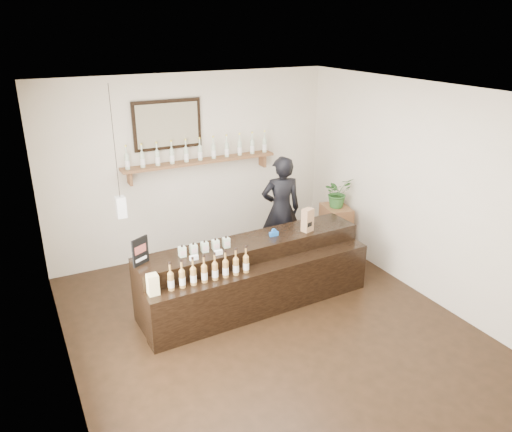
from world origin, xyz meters
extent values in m
plane|color=black|center=(0.00, 0.00, 0.00)|extent=(5.00, 5.00, 0.00)
plane|color=beige|center=(0.00, 2.50, 1.40)|extent=(4.50, 0.00, 4.50)
plane|color=beige|center=(0.00, -2.50, 1.40)|extent=(4.50, 0.00, 4.50)
plane|color=beige|center=(-2.25, 0.00, 1.40)|extent=(0.00, 5.00, 5.00)
plane|color=beige|center=(2.25, 0.00, 1.40)|extent=(0.00, 5.00, 5.00)
plane|color=white|center=(0.00, 0.00, 2.80)|extent=(5.00, 5.00, 0.00)
cube|color=brown|center=(0.10, 2.37, 1.50)|extent=(2.40, 0.25, 0.04)
cube|color=brown|center=(-0.98, 2.40, 1.38)|extent=(0.04, 0.20, 0.20)
cube|color=brown|center=(1.18, 2.40, 1.38)|extent=(0.04, 0.20, 0.20)
cube|color=black|center=(-0.35, 2.47, 2.08)|extent=(1.02, 0.04, 0.72)
cube|color=#4A4130|center=(-0.35, 2.44, 2.08)|extent=(0.92, 0.01, 0.62)
cube|color=white|center=(-1.30, 1.60, 1.25)|extent=(0.12, 0.12, 0.28)
cylinder|color=black|center=(-1.30, 1.60, 2.09)|extent=(0.01, 0.01, 1.41)
cylinder|color=beige|center=(-1.00, 2.37, 1.62)|extent=(0.07, 0.07, 0.20)
cone|color=beige|center=(-1.00, 2.37, 1.75)|extent=(0.07, 0.07, 0.05)
cylinder|color=beige|center=(-1.00, 2.37, 1.81)|extent=(0.02, 0.02, 0.07)
cylinder|color=yellow|center=(-1.00, 2.37, 1.86)|extent=(0.03, 0.03, 0.02)
cylinder|color=white|center=(-1.00, 2.37, 1.60)|extent=(0.07, 0.07, 0.09)
cylinder|color=beige|center=(-0.78, 2.37, 1.62)|extent=(0.07, 0.07, 0.20)
cone|color=beige|center=(-0.78, 2.37, 1.75)|extent=(0.07, 0.07, 0.05)
cylinder|color=beige|center=(-0.78, 2.37, 1.81)|extent=(0.02, 0.02, 0.07)
cylinder|color=yellow|center=(-0.78, 2.37, 1.86)|extent=(0.03, 0.03, 0.02)
cylinder|color=white|center=(-0.78, 2.37, 1.60)|extent=(0.07, 0.07, 0.09)
cylinder|color=beige|center=(-0.56, 2.37, 1.62)|extent=(0.07, 0.07, 0.20)
cone|color=beige|center=(-0.56, 2.37, 1.75)|extent=(0.07, 0.07, 0.05)
cylinder|color=beige|center=(-0.56, 2.37, 1.81)|extent=(0.02, 0.02, 0.07)
cylinder|color=yellow|center=(-0.56, 2.37, 1.86)|extent=(0.03, 0.03, 0.02)
cylinder|color=white|center=(-0.56, 2.37, 1.60)|extent=(0.07, 0.07, 0.09)
cylinder|color=beige|center=(-0.34, 2.37, 1.62)|extent=(0.07, 0.07, 0.20)
cone|color=beige|center=(-0.34, 2.37, 1.75)|extent=(0.07, 0.07, 0.05)
cylinder|color=beige|center=(-0.34, 2.37, 1.81)|extent=(0.02, 0.02, 0.07)
cylinder|color=yellow|center=(-0.34, 2.37, 1.86)|extent=(0.03, 0.03, 0.02)
cylinder|color=white|center=(-0.34, 2.37, 1.60)|extent=(0.07, 0.07, 0.09)
cylinder|color=beige|center=(-0.12, 2.37, 1.62)|extent=(0.07, 0.07, 0.20)
cone|color=beige|center=(-0.12, 2.37, 1.75)|extent=(0.07, 0.07, 0.05)
cylinder|color=beige|center=(-0.12, 2.37, 1.81)|extent=(0.02, 0.02, 0.07)
cylinder|color=yellow|center=(-0.12, 2.37, 1.86)|extent=(0.03, 0.03, 0.02)
cylinder|color=white|center=(-0.12, 2.37, 1.60)|extent=(0.07, 0.07, 0.09)
cylinder|color=beige|center=(0.10, 2.37, 1.62)|extent=(0.07, 0.07, 0.20)
cone|color=beige|center=(0.10, 2.37, 1.75)|extent=(0.07, 0.07, 0.05)
cylinder|color=beige|center=(0.10, 2.37, 1.81)|extent=(0.02, 0.02, 0.07)
cylinder|color=yellow|center=(0.10, 2.37, 1.86)|extent=(0.03, 0.03, 0.02)
cylinder|color=white|center=(0.10, 2.37, 1.60)|extent=(0.07, 0.07, 0.09)
cylinder|color=beige|center=(0.32, 2.37, 1.62)|extent=(0.07, 0.07, 0.20)
cone|color=beige|center=(0.32, 2.37, 1.75)|extent=(0.07, 0.07, 0.05)
cylinder|color=beige|center=(0.32, 2.37, 1.81)|extent=(0.02, 0.02, 0.07)
cylinder|color=yellow|center=(0.32, 2.37, 1.86)|extent=(0.03, 0.03, 0.02)
cylinder|color=white|center=(0.32, 2.37, 1.60)|extent=(0.07, 0.07, 0.09)
cylinder|color=beige|center=(0.54, 2.37, 1.62)|extent=(0.07, 0.07, 0.20)
cone|color=beige|center=(0.54, 2.37, 1.75)|extent=(0.07, 0.07, 0.05)
cylinder|color=beige|center=(0.54, 2.37, 1.81)|extent=(0.02, 0.02, 0.07)
cylinder|color=yellow|center=(0.54, 2.37, 1.86)|extent=(0.03, 0.03, 0.02)
cylinder|color=white|center=(0.54, 2.37, 1.60)|extent=(0.07, 0.07, 0.09)
cylinder|color=beige|center=(0.76, 2.37, 1.62)|extent=(0.07, 0.07, 0.20)
cone|color=beige|center=(0.76, 2.37, 1.75)|extent=(0.07, 0.07, 0.05)
cylinder|color=beige|center=(0.76, 2.37, 1.81)|extent=(0.02, 0.02, 0.07)
cylinder|color=yellow|center=(0.76, 2.37, 1.86)|extent=(0.03, 0.03, 0.02)
cylinder|color=white|center=(0.76, 2.37, 1.60)|extent=(0.07, 0.07, 0.09)
cylinder|color=beige|center=(0.98, 2.37, 1.62)|extent=(0.07, 0.07, 0.20)
cone|color=beige|center=(0.98, 2.37, 1.75)|extent=(0.07, 0.07, 0.05)
cylinder|color=beige|center=(0.98, 2.37, 1.81)|extent=(0.02, 0.02, 0.07)
cylinder|color=yellow|center=(0.98, 2.37, 1.86)|extent=(0.03, 0.03, 0.02)
cylinder|color=white|center=(0.98, 2.37, 1.60)|extent=(0.07, 0.07, 0.09)
cylinder|color=beige|center=(1.20, 2.37, 1.62)|extent=(0.07, 0.07, 0.20)
cone|color=beige|center=(1.20, 2.37, 1.75)|extent=(0.07, 0.07, 0.05)
cylinder|color=beige|center=(1.20, 2.37, 1.81)|extent=(0.02, 0.02, 0.07)
cylinder|color=yellow|center=(1.20, 2.37, 1.86)|extent=(0.03, 0.03, 0.02)
cylinder|color=white|center=(1.20, 2.37, 1.60)|extent=(0.07, 0.07, 0.09)
cube|color=black|center=(0.12, 0.70, 0.43)|extent=(3.07, 0.68, 0.85)
cube|color=black|center=(0.12, 0.30, 0.32)|extent=(3.05, 0.41, 0.64)
cube|color=white|center=(-0.73, 0.50, 0.88)|extent=(0.10, 0.04, 0.05)
cube|color=white|center=(-0.42, 0.50, 0.88)|extent=(0.10, 0.04, 0.05)
cube|color=#DBCB86|center=(-1.30, 0.30, 0.70)|extent=(0.12, 0.12, 0.12)
cube|color=#DBCB86|center=(-1.30, 0.30, 0.82)|extent=(0.12, 0.12, 0.12)
cube|color=beige|center=(-0.82, 0.66, 0.91)|extent=(0.08, 0.08, 0.13)
cube|color=#D0A8A2|center=(-0.82, 0.61, 0.91)|extent=(0.07, 0.00, 0.06)
cylinder|color=black|center=(-0.82, 0.66, 0.98)|extent=(0.02, 0.02, 0.03)
cube|color=beige|center=(-0.68, 0.66, 0.91)|extent=(0.08, 0.08, 0.13)
cube|color=#D0A8A2|center=(-0.68, 0.61, 0.91)|extent=(0.07, 0.00, 0.06)
cylinder|color=black|center=(-0.68, 0.66, 0.98)|extent=(0.02, 0.02, 0.03)
cube|color=beige|center=(-0.53, 0.66, 0.91)|extent=(0.08, 0.08, 0.13)
cube|color=#D0A8A2|center=(-0.53, 0.61, 0.91)|extent=(0.07, 0.00, 0.06)
cylinder|color=black|center=(-0.53, 0.66, 0.98)|extent=(0.02, 0.02, 0.03)
cube|color=beige|center=(-0.39, 0.66, 0.91)|extent=(0.08, 0.08, 0.13)
cube|color=#D0A8A2|center=(-0.39, 0.61, 0.91)|extent=(0.07, 0.00, 0.06)
cylinder|color=black|center=(-0.39, 0.66, 0.98)|extent=(0.02, 0.02, 0.03)
cube|color=beige|center=(-0.25, 0.66, 0.91)|extent=(0.08, 0.08, 0.13)
cube|color=#D0A8A2|center=(-0.25, 0.61, 0.91)|extent=(0.07, 0.00, 0.06)
cylinder|color=black|center=(-0.25, 0.66, 0.98)|extent=(0.02, 0.02, 0.03)
cylinder|color=olive|center=(-1.09, 0.30, 0.75)|extent=(0.07, 0.07, 0.20)
cone|color=olive|center=(-1.09, 0.30, 0.87)|extent=(0.07, 0.07, 0.05)
cylinder|color=olive|center=(-1.09, 0.30, 0.93)|extent=(0.02, 0.02, 0.07)
cylinder|color=black|center=(-1.09, 0.30, 0.98)|extent=(0.03, 0.03, 0.02)
cylinder|color=white|center=(-1.09, 0.30, 0.73)|extent=(0.07, 0.07, 0.09)
cylinder|color=olive|center=(-0.96, 0.30, 0.75)|extent=(0.07, 0.07, 0.20)
cone|color=olive|center=(-0.96, 0.30, 0.87)|extent=(0.07, 0.07, 0.05)
cylinder|color=olive|center=(-0.96, 0.30, 0.93)|extent=(0.02, 0.02, 0.07)
cylinder|color=black|center=(-0.96, 0.30, 0.98)|extent=(0.03, 0.03, 0.02)
cylinder|color=white|center=(-0.96, 0.30, 0.73)|extent=(0.07, 0.07, 0.09)
cylinder|color=olive|center=(-0.82, 0.30, 0.75)|extent=(0.07, 0.07, 0.20)
cone|color=olive|center=(-0.82, 0.30, 0.87)|extent=(0.07, 0.07, 0.05)
cylinder|color=olive|center=(-0.82, 0.30, 0.93)|extent=(0.02, 0.02, 0.07)
cylinder|color=black|center=(-0.82, 0.30, 0.98)|extent=(0.03, 0.03, 0.02)
cylinder|color=white|center=(-0.82, 0.30, 0.73)|extent=(0.07, 0.07, 0.09)
cylinder|color=olive|center=(-0.69, 0.30, 0.75)|extent=(0.07, 0.07, 0.20)
cone|color=olive|center=(-0.69, 0.30, 0.87)|extent=(0.07, 0.07, 0.05)
cylinder|color=olive|center=(-0.69, 0.30, 0.93)|extent=(0.02, 0.02, 0.07)
cylinder|color=black|center=(-0.69, 0.30, 0.98)|extent=(0.03, 0.03, 0.02)
cylinder|color=white|center=(-0.69, 0.30, 0.73)|extent=(0.07, 0.07, 0.09)
cylinder|color=olive|center=(-0.55, 0.30, 0.75)|extent=(0.07, 0.07, 0.20)
cone|color=olive|center=(-0.55, 0.30, 0.87)|extent=(0.07, 0.07, 0.05)
cylinder|color=olive|center=(-0.55, 0.30, 0.93)|extent=(0.02, 0.02, 0.07)
cylinder|color=black|center=(-0.55, 0.30, 0.98)|extent=(0.03, 0.03, 0.02)
cylinder|color=white|center=(-0.55, 0.30, 0.73)|extent=(0.07, 0.07, 0.09)
cylinder|color=olive|center=(-0.42, 0.30, 0.75)|extent=(0.07, 0.07, 0.20)
cone|color=olive|center=(-0.42, 0.30, 0.87)|extent=(0.07, 0.07, 0.05)
cylinder|color=olive|center=(-0.42, 0.30, 0.93)|extent=(0.02, 0.02, 0.07)
cylinder|color=black|center=(-0.42, 0.30, 0.98)|extent=(0.03, 0.03, 0.02)
cylinder|color=white|center=(-0.42, 0.30, 0.73)|extent=(0.07, 0.07, 0.09)
cylinder|color=olive|center=(-0.28, 0.30, 0.75)|extent=(0.07, 0.07, 0.20)
cone|color=olive|center=(-0.28, 0.30, 0.87)|extent=(0.07, 0.07, 0.05)
cylinder|color=olive|center=(-0.28, 0.30, 0.93)|extent=(0.02, 0.02, 0.07)
cylinder|color=black|center=(-0.28, 0.30, 0.98)|extent=(0.03, 0.03, 0.02)
cylinder|color=white|center=(-0.28, 0.30, 0.73)|extent=(0.07, 0.07, 0.09)
cylinder|color=olive|center=(-0.15, 0.30, 0.75)|extent=(0.07, 0.07, 0.20)
cone|color=olive|center=(-0.15, 0.30, 0.87)|extent=(0.07, 0.07, 0.05)
cylinder|color=olive|center=(-0.15, 0.30, 0.93)|extent=(0.02, 0.02, 0.07)
cylinder|color=black|center=(-0.15, 0.30, 0.98)|extent=(0.03, 0.03, 0.02)
cylinder|color=white|center=(-0.15, 0.30, 0.73)|extent=(0.07, 0.07, 0.09)
cube|color=black|center=(-1.31, 0.67, 1.02)|extent=(0.22, 0.14, 0.33)
cube|color=brown|center=(-1.31, 0.66, 1.05)|extent=(0.15, 0.09, 0.10)
cube|color=white|center=(-1.31, 0.66, 0.92)|extent=(0.15, 0.09, 0.04)
cube|color=#946D47|center=(0.93, 0.63, 1.01)|extent=(0.17, 0.15, 0.32)
cube|color=black|center=(0.93, 0.57, 0.96)|extent=(0.09, 0.03, 0.06)
cube|color=#1856AC|center=(0.45, 0.69, 0.88)|extent=(0.12, 0.05, 0.06)
cylinder|color=#1856AC|center=(0.45, 0.69, 0.92)|extent=(0.06, 0.03, 0.06)
cube|color=brown|center=(2.00, 1.44, 0.38)|extent=(0.47, 0.58, 0.75)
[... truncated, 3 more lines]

